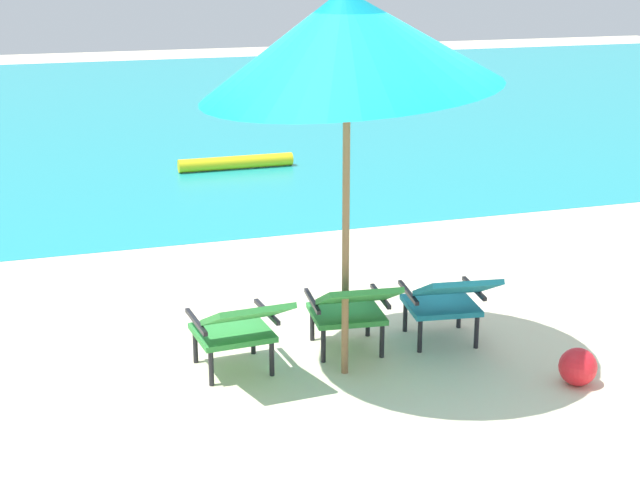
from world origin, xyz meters
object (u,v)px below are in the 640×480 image
at_px(lounge_chair_left, 239,325).
at_px(beach_umbrella_center, 347,41).
at_px(swim_buoy, 236,162).
at_px(lounge_chair_right, 448,298).
at_px(lounge_chair_center, 352,306).
at_px(beach_ball, 578,367).

relative_size(lounge_chair_left, beach_umbrella_center, 0.33).
distance_m(swim_buoy, lounge_chair_right, 6.62).
relative_size(lounge_chair_left, lounge_chair_center, 0.97).
xyz_separation_m(swim_buoy, lounge_chair_center, (-0.74, -6.55, 0.31)).
height_order(lounge_chair_left, lounge_chair_right, same).
bearing_deg(lounge_chair_left, swim_buoy, 76.47).
relative_size(swim_buoy, beach_ball, 6.06).
height_order(lounge_chair_right, beach_ball, lounge_chair_right).
distance_m(lounge_chair_center, beach_ball, 1.63).
distance_m(lounge_chair_right, beach_ball, 1.07).
height_order(lounge_chair_center, lounge_chair_right, same).
bearing_deg(lounge_chair_center, swim_buoy, 83.60).
xyz_separation_m(lounge_chair_left, beach_ball, (2.18, -0.84, -0.27)).
relative_size(lounge_chair_center, beach_ball, 3.53).
height_order(lounge_chair_center, beach_umbrella_center, beach_umbrella_center).
bearing_deg(beach_ball, beach_umbrella_center, 154.51).
bearing_deg(lounge_chair_center, beach_ball, -35.19).
bearing_deg(beach_ball, lounge_chair_left, 159.02).
height_order(swim_buoy, lounge_chair_right, lounge_chair_right).
distance_m(lounge_chair_left, lounge_chair_right, 1.60).
xyz_separation_m(lounge_chair_left, lounge_chair_center, (0.86, 0.09, 0.00)).
distance_m(lounge_chair_right, beach_umbrella_center, 2.12).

